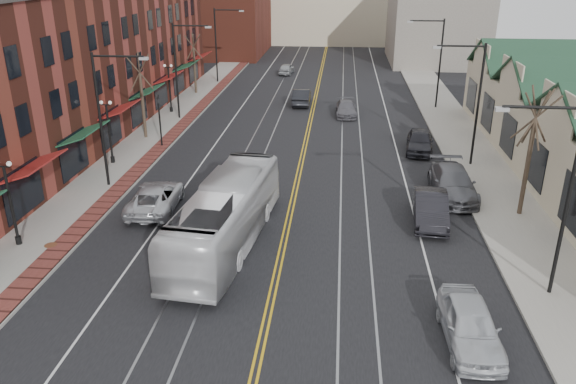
% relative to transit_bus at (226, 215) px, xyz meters
% --- Properties ---
extents(ground, '(160.00, 160.00, 0.00)m').
position_rel_transit_bus_xyz_m(ground, '(2.73, -9.11, -1.61)').
color(ground, black).
rests_on(ground, ground).
extents(sidewalk_left, '(4.00, 120.00, 0.15)m').
position_rel_transit_bus_xyz_m(sidewalk_left, '(-9.27, 10.89, -1.53)').
color(sidewalk_left, gray).
rests_on(sidewalk_left, ground).
extents(sidewalk_right, '(4.00, 120.00, 0.15)m').
position_rel_transit_bus_xyz_m(sidewalk_right, '(14.73, 10.89, -1.53)').
color(sidewalk_right, gray).
rests_on(sidewalk_right, ground).
extents(building_left, '(10.00, 50.00, 11.00)m').
position_rel_transit_bus_xyz_m(building_left, '(-16.27, 17.89, 3.89)').
color(building_left, maroon).
rests_on(building_left, ground).
extents(backdrop_left, '(14.00, 18.00, 14.00)m').
position_rel_transit_bus_xyz_m(backdrop_left, '(-13.27, 60.89, 5.39)').
color(backdrop_left, maroon).
rests_on(backdrop_left, ground).
extents(backdrop_mid, '(22.00, 14.00, 9.00)m').
position_rel_transit_bus_xyz_m(backdrop_mid, '(2.73, 75.89, 2.89)').
color(backdrop_mid, beige).
rests_on(backdrop_mid, ground).
extents(backdrop_right, '(12.00, 16.00, 11.00)m').
position_rel_transit_bus_xyz_m(backdrop_right, '(17.73, 55.89, 3.89)').
color(backdrop_right, slate).
rests_on(backdrop_right, ground).
extents(streetlight_l_1, '(3.33, 0.25, 8.00)m').
position_rel_transit_bus_xyz_m(streetlight_l_1, '(-8.31, 6.89, 3.42)').
color(streetlight_l_1, black).
rests_on(streetlight_l_1, sidewalk_left).
extents(streetlight_l_2, '(3.33, 0.25, 8.00)m').
position_rel_transit_bus_xyz_m(streetlight_l_2, '(-8.31, 22.89, 3.42)').
color(streetlight_l_2, black).
rests_on(streetlight_l_2, sidewalk_left).
extents(streetlight_l_3, '(3.33, 0.25, 8.00)m').
position_rel_transit_bus_xyz_m(streetlight_l_3, '(-8.31, 38.89, 3.42)').
color(streetlight_l_3, black).
rests_on(streetlight_l_3, sidewalk_left).
extents(streetlight_r_0, '(3.33, 0.25, 8.00)m').
position_rel_transit_bus_xyz_m(streetlight_r_0, '(13.78, -3.11, 3.42)').
color(streetlight_r_0, black).
rests_on(streetlight_r_0, sidewalk_right).
extents(streetlight_r_1, '(3.33, 0.25, 8.00)m').
position_rel_transit_bus_xyz_m(streetlight_r_1, '(13.78, 12.89, 3.42)').
color(streetlight_r_1, black).
rests_on(streetlight_r_1, sidewalk_right).
extents(streetlight_r_2, '(3.33, 0.25, 8.00)m').
position_rel_transit_bus_xyz_m(streetlight_r_2, '(13.78, 28.89, 3.42)').
color(streetlight_r_2, black).
rests_on(streetlight_r_2, sidewalk_right).
extents(lamppost_l_1, '(0.84, 0.28, 4.27)m').
position_rel_transit_bus_xyz_m(lamppost_l_1, '(-10.07, -1.11, 0.60)').
color(lamppost_l_1, black).
rests_on(lamppost_l_1, sidewalk_left).
extents(lamppost_l_2, '(0.84, 0.28, 4.27)m').
position_rel_transit_bus_xyz_m(lamppost_l_2, '(-10.07, 10.89, 0.60)').
color(lamppost_l_2, black).
rests_on(lamppost_l_2, sidewalk_left).
extents(lamppost_l_3, '(0.84, 0.28, 4.27)m').
position_rel_transit_bus_xyz_m(lamppost_l_3, '(-10.07, 24.89, 0.60)').
color(lamppost_l_3, black).
rests_on(lamppost_l_3, sidewalk_left).
extents(tree_left_near, '(1.78, 1.37, 6.48)m').
position_rel_transit_bus_xyz_m(tree_left_near, '(-9.77, 16.89, 1.91)').
color(tree_left_near, '#382B21').
rests_on(tree_left_near, sidewalk_left).
extents(tree_left_far, '(1.66, 1.28, 6.02)m').
position_rel_transit_bus_xyz_m(tree_left_far, '(-9.77, 32.89, 1.67)').
color(tree_left_far, '#382B21').
rests_on(tree_left_far, sidewalk_left).
extents(tree_right_mid, '(1.90, 1.46, 6.93)m').
position_rel_transit_bus_xyz_m(tree_right_mid, '(15.23, 4.89, 2.15)').
color(tree_right_mid, '#382B21').
rests_on(tree_right_mid, sidewalk_right).
extents(manhole_far, '(0.60, 0.60, 0.02)m').
position_rel_transit_bus_xyz_m(manhole_far, '(-8.47, -1.11, -1.45)').
color(manhole_far, '#592D19').
rests_on(manhole_far, sidewalk_left).
extents(traffic_signal, '(0.18, 0.15, 3.80)m').
position_rel_transit_bus_xyz_m(traffic_signal, '(-7.87, 14.89, 0.74)').
color(traffic_signal, black).
rests_on(traffic_signal, sidewalk_left).
extents(transit_bus, '(3.93, 11.75, 3.21)m').
position_rel_transit_bus_xyz_m(transit_bus, '(0.00, 0.00, 0.00)').
color(transit_bus, white).
rests_on(transit_bus, ground).
extents(parked_suv, '(2.82, 5.48, 1.48)m').
position_rel_transit_bus_xyz_m(parked_suv, '(-4.77, 3.83, -0.87)').
color(parked_suv, silver).
rests_on(parked_suv, ground).
extents(parked_car_a, '(1.97, 4.64, 1.57)m').
position_rel_transit_bus_xyz_m(parked_car_a, '(10.23, -6.65, -0.82)').
color(parked_car_a, silver).
rests_on(parked_car_a, ground).
extents(parked_car_b, '(2.06, 4.93, 1.59)m').
position_rel_transit_bus_xyz_m(parked_car_b, '(10.23, 3.59, -0.81)').
color(parked_car_b, black).
rests_on(parked_car_b, ground).
extents(parked_car_c, '(2.39, 5.79, 1.67)m').
position_rel_transit_bus_xyz_m(parked_car_c, '(12.03, 7.39, -0.77)').
color(parked_car_c, '#5D5D64').
rests_on(parked_car_c, ground).
extents(parked_car_d, '(2.43, 4.83, 1.58)m').
position_rel_transit_bus_xyz_m(parked_car_d, '(11.13, 15.72, -0.82)').
color(parked_car_d, black).
rests_on(parked_car_d, ground).
extents(distant_car_left, '(1.66, 4.64, 1.52)m').
position_rel_transit_bus_xyz_m(distant_car_left, '(1.54, 29.28, -0.84)').
color(distant_car_left, black).
rests_on(distant_car_left, ground).
extents(distant_car_right, '(1.95, 4.48, 1.28)m').
position_rel_transit_bus_xyz_m(distant_car_right, '(5.80, 25.53, -0.97)').
color(distant_car_right, slate).
rests_on(distant_car_right, ground).
extents(distant_car_far, '(1.82, 3.96, 1.31)m').
position_rel_transit_bus_xyz_m(distant_car_far, '(-1.45, 44.85, -0.95)').
color(distant_car_far, '#A1A5A8').
rests_on(distant_car_far, ground).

